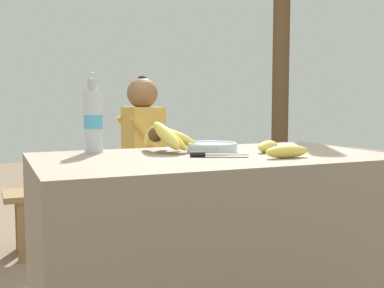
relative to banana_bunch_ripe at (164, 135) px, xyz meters
name	(u,v)px	position (x,y,z in m)	size (l,w,h in m)	color
market_counter	(214,250)	(0.14, -0.17, -0.43)	(1.31, 0.73, 0.73)	gray
banana_bunch_ripe	(164,135)	(0.00, 0.00, 0.00)	(0.20, 0.29, 0.14)	#4C381E
serving_bowl	(212,147)	(0.18, -0.07, -0.05)	(0.20, 0.20, 0.04)	silver
water_bottle	(93,120)	(-0.26, 0.10, 0.06)	(0.07, 0.07, 0.31)	silver
loose_banana_front	(287,152)	(0.34, -0.35, -0.04)	(0.18, 0.05, 0.05)	#E0C64C
loose_banana_side	(268,146)	(0.38, -0.15, -0.04)	(0.16, 0.13, 0.05)	#E0C64C
knife	(211,154)	(0.10, -0.22, -0.06)	(0.20, 0.10, 0.02)	#BCBCC1
wooden_bench	(127,194)	(0.17, 1.22, -0.47)	(1.50, 0.32, 0.39)	brown
seated_vendor	(137,149)	(0.23, 1.19, -0.18)	(0.40, 0.39, 1.09)	#232328
banana_bunch_green	(67,178)	(-0.21, 1.22, -0.34)	(0.17, 0.27, 0.14)	#4C381E
support_post_far	(281,56)	(1.47, 1.43, 0.48)	(0.13, 0.13, 2.56)	#4C3823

